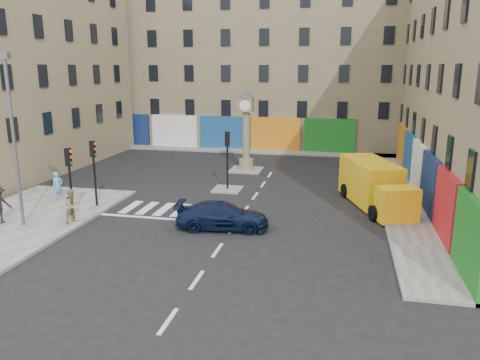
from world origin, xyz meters
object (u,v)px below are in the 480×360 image
(lamp_post, at_px, (13,132))
(clock_pillar, at_px, (246,125))
(traffic_light_left_far, at_px, (94,163))
(traffic_light_island, at_px, (227,151))
(traffic_light_left_near, at_px, (70,172))
(pedestrian_tan, at_px, (72,206))
(navy_sedan, at_px, (222,216))
(yellow_van, at_px, (374,185))
(pedestrian_blue, at_px, (58,186))

(lamp_post, xyz_separation_m, clock_pillar, (8.20, 15.20, -1.24))
(traffic_light_left_far, height_order, clock_pillar, clock_pillar)
(lamp_post, distance_m, clock_pillar, 17.31)
(traffic_light_left_far, height_order, lamp_post, lamp_post)
(traffic_light_island, relative_size, clock_pillar, 0.61)
(traffic_light_left_near, distance_m, traffic_light_island, 10.03)
(traffic_light_left_far, distance_m, pedestrian_tan, 3.31)
(traffic_light_left_near, xyz_separation_m, traffic_light_island, (6.30, 7.80, -0.03))
(navy_sedan, relative_size, yellow_van, 0.64)
(clock_pillar, height_order, pedestrian_tan, clock_pillar)
(traffic_light_left_far, bearing_deg, pedestrian_blue, 170.03)
(traffic_light_left_near, height_order, pedestrian_tan, traffic_light_left_near)
(traffic_light_left_far, xyz_separation_m, clock_pillar, (6.30, 11.40, 0.93))
(yellow_van, distance_m, pedestrian_blue, 18.34)
(lamp_post, height_order, clock_pillar, lamp_post)
(traffic_light_left_far, xyz_separation_m, pedestrian_tan, (0.30, -2.88, -1.61))
(clock_pillar, bearing_deg, pedestrian_blue, -129.53)
(traffic_light_left_near, height_order, yellow_van, traffic_light_left_near)
(traffic_light_island, relative_size, pedestrian_tan, 2.15)
(lamp_post, height_order, pedestrian_blue, lamp_post)
(traffic_light_left_near, xyz_separation_m, lamp_post, (-1.90, -1.40, 2.17))
(pedestrian_tan, bearing_deg, clock_pillar, -8.43)
(yellow_van, xyz_separation_m, pedestrian_tan, (-15.02, -6.72, -0.23))
(clock_pillar, relative_size, yellow_van, 0.85)
(pedestrian_blue, bearing_deg, clock_pillar, -12.17)
(traffic_light_left_far, height_order, pedestrian_tan, traffic_light_left_far)
(traffic_light_left_far, bearing_deg, traffic_light_island, 40.60)
(clock_pillar, bearing_deg, navy_sedan, -83.46)
(traffic_light_left_far, distance_m, lamp_post, 4.77)
(traffic_light_island, distance_m, navy_sedan, 7.59)
(traffic_light_island, xyz_separation_m, pedestrian_blue, (-9.01, -4.92, -1.58))
(traffic_light_left_near, relative_size, traffic_light_island, 1.00)
(traffic_light_island, relative_size, navy_sedan, 0.81)
(traffic_light_island, distance_m, pedestrian_blue, 10.39)
(traffic_light_left_near, distance_m, navy_sedan, 8.08)
(pedestrian_tan, bearing_deg, pedestrian_blue, 56.27)
(traffic_light_left_near, height_order, navy_sedan, traffic_light_left_near)
(navy_sedan, height_order, pedestrian_blue, pedestrian_blue)
(yellow_van, height_order, pedestrian_blue, yellow_van)
(lamp_post, bearing_deg, yellow_van, 23.91)
(traffic_light_island, distance_m, lamp_post, 12.52)
(pedestrian_tan, bearing_deg, navy_sedan, -67.37)
(navy_sedan, bearing_deg, traffic_light_left_far, 69.72)
(traffic_light_left_near, height_order, traffic_light_left_far, same)
(yellow_van, bearing_deg, clock_pillar, 121.51)
(traffic_light_left_far, bearing_deg, yellow_van, 14.06)
(lamp_post, relative_size, pedestrian_blue, 4.83)
(clock_pillar, bearing_deg, yellow_van, -39.95)
(traffic_light_left_near, bearing_deg, pedestrian_blue, 133.30)
(traffic_light_left_far, relative_size, clock_pillar, 0.61)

